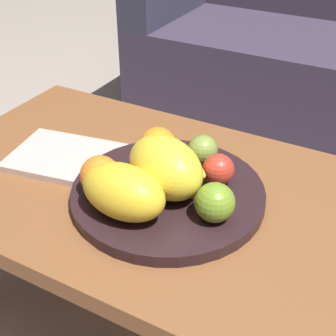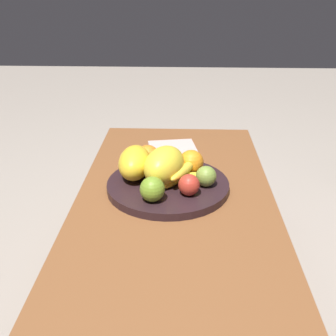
{
  "view_description": "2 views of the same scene",
  "coord_description": "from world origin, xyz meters",
  "px_view_note": "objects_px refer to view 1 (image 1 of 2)",
  "views": [
    {
      "loc": [
        0.31,
        -0.7,
        1.02
      ],
      "look_at": [
        -0.06,
        -0.02,
        0.5
      ],
      "focal_mm": 50.78,
      "sensor_mm": 36.0,
      "label": 1
    },
    {
      "loc": [
        1.13,
        0.02,
        1.06
      ],
      "look_at": [
        -0.06,
        -0.02,
        0.5
      ],
      "focal_mm": 44.52,
      "sensor_mm": 36.0,
      "label": 2
    }
  ],
  "objects_px": {
    "fruit_bowl": "(168,193)",
    "melon_large_front": "(165,167)",
    "apple_front": "(203,150)",
    "coffee_table": "(198,217)",
    "apple_right": "(215,202)",
    "apple_left": "(218,170)",
    "orange_left": "(158,146)",
    "magazine": "(67,158)",
    "orange_front": "(100,176)",
    "banana_bunch": "(179,168)",
    "melon_smaller_beside": "(123,192)"
  },
  "relations": [
    {
      "from": "melon_large_front",
      "to": "melon_smaller_beside",
      "type": "bearing_deg",
      "value": -109.07
    },
    {
      "from": "orange_front",
      "to": "magazine",
      "type": "xyz_separation_m",
      "value": [
        -0.16,
        0.09,
        -0.06
      ]
    },
    {
      "from": "orange_left",
      "to": "apple_front",
      "type": "bearing_deg",
      "value": 28.19
    },
    {
      "from": "fruit_bowl",
      "to": "orange_left",
      "type": "bearing_deg",
      "value": 131.38
    },
    {
      "from": "coffee_table",
      "to": "orange_left",
      "type": "xyz_separation_m",
      "value": [
        -0.12,
        0.05,
        0.11
      ]
    },
    {
      "from": "banana_bunch",
      "to": "orange_front",
      "type": "bearing_deg",
      "value": -136.18
    },
    {
      "from": "melon_smaller_beside",
      "to": "apple_front",
      "type": "height_order",
      "value": "melon_smaller_beside"
    },
    {
      "from": "coffee_table",
      "to": "banana_bunch",
      "type": "distance_m",
      "value": 0.11
    },
    {
      "from": "coffee_table",
      "to": "melon_smaller_beside",
      "type": "bearing_deg",
      "value": -124.4
    },
    {
      "from": "orange_front",
      "to": "apple_right",
      "type": "height_order",
      "value": "orange_front"
    },
    {
      "from": "fruit_bowl",
      "to": "apple_front",
      "type": "xyz_separation_m",
      "value": [
        0.02,
        0.12,
        0.05
      ]
    },
    {
      "from": "orange_left",
      "to": "coffee_table",
      "type": "bearing_deg",
      "value": -21.97
    },
    {
      "from": "apple_front",
      "to": "magazine",
      "type": "bearing_deg",
      "value": -159.95
    },
    {
      "from": "melon_large_front",
      "to": "apple_left",
      "type": "height_order",
      "value": "melon_large_front"
    },
    {
      "from": "orange_left",
      "to": "banana_bunch",
      "type": "relative_size",
      "value": 0.51
    },
    {
      "from": "fruit_bowl",
      "to": "orange_front",
      "type": "bearing_deg",
      "value": -146.3
    },
    {
      "from": "banana_bunch",
      "to": "magazine",
      "type": "distance_m",
      "value": 0.28
    },
    {
      "from": "orange_front",
      "to": "apple_left",
      "type": "bearing_deg",
      "value": 36.37
    },
    {
      "from": "orange_left",
      "to": "banana_bunch",
      "type": "distance_m",
      "value": 0.08
    },
    {
      "from": "apple_front",
      "to": "orange_left",
      "type": "bearing_deg",
      "value": -151.81
    },
    {
      "from": "apple_left",
      "to": "melon_large_front",
      "type": "bearing_deg",
      "value": -135.23
    },
    {
      "from": "magazine",
      "to": "coffee_table",
      "type": "bearing_deg",
      "value": -8.2
    },
    {
      "from": "melon_large_front",
      "to": "coffee_table",
      "type": "bearing_deg",
      "value": 32.02
    },
    {
      "from": "melon_large_front",
      "to": "apple_front",
      "type": "distance_m",
      "value": 0.14
    },
    {
      "from": "melon_large_front",
      "to": "orange_left",
      "type": "relative_size",
      "value": 2.1
    },
    {
      "from": "apple_front",
      "to": "magazine",
      "type": "distance_m",
      "value": 0.31
    },
    {
      "from": "orange_front",
      "to": "magazine",
      "type": "bearing_deg",
      "value": 151.53
    },
    {
      "from": "orange_front",
      "to": "banana_bunch",
      "type": "relative_size",
      "value": 0.49
    },
    {
      "from": "orange_front",
      "to": "melon_large_front",
      "type": "bearing_deg",
      "value": 29.07
    },
    {
      "from": "melon_large_front",
      "to": "magazine",
      "type": "height_order",
      "value": "melon_large_front"
    },
    {
      "from": "coffee_table",
      "to": "apple_front",
      "type": "relative_size",
      "value": 19.15
    },
    {
      "from": "apple_right",
      "to": "magazine",
      "type": "distance_m",
      "value": 0.4
    },
    {
      "from": "apple_left",
      "to": "magazine",
      "type": "distance_m",
      "value": 0.36
    },
    {
      "from": "fruit_bowl",
      "to": "melon_large_front",
      "type": "bearing_deg",
      "value": -86.26
    },
    {
      "from": "fruit_bowl",
      "to": "apple_front",
      "type": "distance_m",
      "value": 0.13
    },
    {
      "from": "coffee_table",
      "to": "apple_right",
      "type": "bearing_deg",
      "value": -47.05
    },
    {
      "from": "orange_left",
      "to": "apple_left",
      "type": "relative_size",
      "value": 1.26
    },
    {
      "from": "coffee_table",
      "to": "melon_large_front",
      "type": "relative_size",
      "value": 7.24
    },
    {
      "from": "apple_front",
      "to": "orange_front",
      "type": "bearing_deg",
      "value": -123.87
    },
    {
      "from": "coffee_table",
      "to": "melon_smaller_beside",
      "type": "xyz_separation_m",
      "value": [
        -0.09,
        -0.13,
        0.12
      ]
    },
    {
      "from": "orange_left",
      "to": "apple_front",
      "type": "height_order",
      "value": "orange_left"
    },
    {
      "from": "coffee_table",
      "to": "apple_front",
      "type": "xyz_separation_m",
      "value": [
        -0.04,
        0.1,
        0.1
      ]
    },
    {
      "from": "melon_smaller_beside",
      "to": "banana_bunch",
      "type": "height_order",
      "value": "melon_smaller_beside"
    },
    {
      "from": "melon_smaller_beside",
      "to": "banana_bunch",
      "type": "bearing_deg",
      "value": 75.66
    },
    {
      "from": "coffee_table",
      "to": "melon_large_front",
      "type": "distance_m",
      "value": 0.14
    },
    {
      "from": "coffee_table",
      "to": "melon_large_front",
      "type": "xyz_separation_m",
      "value": [
        -0.06,
        -0.04,
        0.13
      ]
    },
    {
      "from": "melon_smaller_beside",
      "to": "fruit_bowl",
      "type": "bearing_deg",
      "value": 73.24
    },
    {
      "from": "fruit_bowl",
      "to": "apple_right",
      "type": "bearing_deg",
      "value": -19.0
    },
    {
      "from": "fruit_bowl",
      "to": "apple_left",
      "type": "xyz_separation_m",
      "value": [
        0.08,
        0.07,
        0.05
      ]
    },
    {
      "from": "apple_left",
      "to": "orange_front",
      "type": "bearing_deg",
      "value": -143.63
    }
  ]
}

